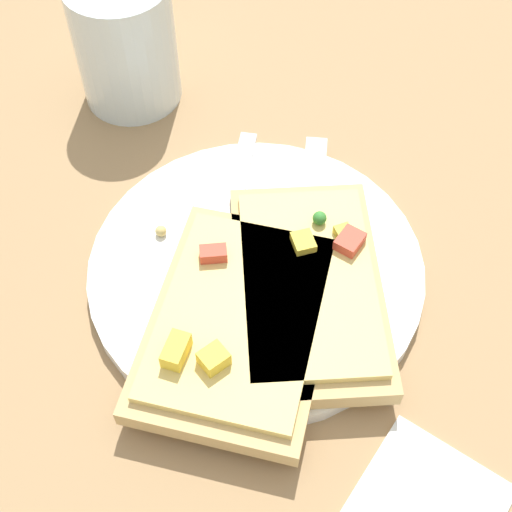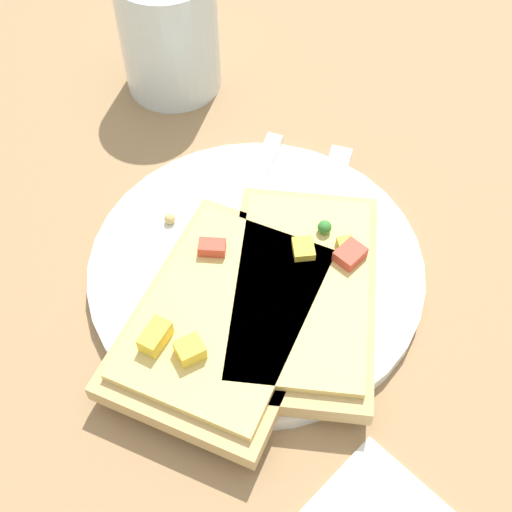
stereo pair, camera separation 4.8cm
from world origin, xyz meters
name	(u,v)px [view 1 (the left image)]	position (x,y,z in m)	size (l,w,h in m)	color
ground_plane	(256,274)	(0.00, 0.00, 0.00)	(4.00, 4.00, 0.00)	#9E7A51
plate	(256,269)	(0.00, 0.00, 0.01)	(0.23, 0.23, 0.01)	white
fork	(221,249)	(0.00, 0.03, 0.01)	(0.19, 0.10, 0.01)	silver
knife	(310,223)	(0.05, -0.01, 0.01)	(0.18, 0.11, 0.01)	silver
pizza_slice_main	(239,322)	(-0.05, -0.02, 0.02)	(0.19, 0.16, 0.03)	tan
pizza_slice_corner	(309,284)	(0.00, -0.04, 0.02)	(0.19, 0.18, 0.03)	tan
crumb_scatter	(189,252)	(-0.02, 0.04, 0.02)	(0.02, 0.07, 0.01)	#D3B76C
drinking_glass	(126,43)	(0.09, 0.19, 0.05)	(0.08, 0.08, 0.10)	silver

